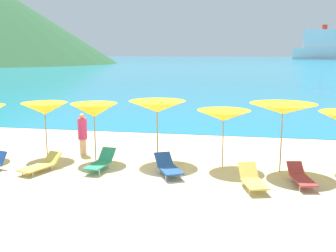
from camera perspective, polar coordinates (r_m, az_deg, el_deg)
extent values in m
cube|color=beige|center=(21.29, 2.18, -0.96)|extent=(50.00, 100.00, 0.30)
cube|color=teal|center=(239.52, 10.24, 9.28)|extent=(650.00, 440.00, 0.02)
cylinder|color=#9E7F59|center=(16.28, -17.03, -0.76)|extent=(0.04, 0.04, 2.04)
cone|color=yellow|center=(16.13, -17.20, 2.39)|extent=(1.78, 1.78, 0.46)
sphere|color=#9E7F59|center=(16.11, -17.23, 2.90)|extent=(0.07, 0.07, 0.07)
cylinder|color=#9E7F59|center=(15.33, -10.40, -1.10)|extent=(0.05, 0.05, 2.06)
cone|color=yellow|center=(15.18, -10.52, 2.25)|extent=(1.80, 1.80, 0.51)
sphere|color=#9E7F59|center=(15.15, -10.54, 2.84)|extent=(0.07, 0.07, 0.07)
cylinder|color=#9E7F59|center=(14.90, -1.53, -0.99)|extent=(0.05, 0.05, 2.20)
cone|color=yellow|center=(14.73, -1.55, 2.80)|extent=(2.29, 2.29, 0.42)
sphere|color=#9E7F59|center=(14.72, -1.55, 3.33)|extent=(0.07, 0.07, 0.07)
cylinder|color=#9E7F59|center=(14.35, 7.86, -2.01)|extent=(0.04, 0.04, 1.97)
cone|color=yellow|center=(14.19, 7.95, 1.49)|extent=(2.06, 2.06, 0.38)
sphere|color=#9E7F59|center=(14.17, 7.96, 2.00)|extent=(0.07, 0.07, 0.07)
cylinder|color=#9E7F59|center=(14.14, 15.88, -1.84)|extent=(0.04, 0.04, 2.28)
cone|color=yellow|center=(13.97, 16.10, 2.38)|extent=(2.43, 2.43, 0.36)
sphere|color=#9E7F59|center=(13.95, 16.12, 2.87)|extent=(0.07, 0.07, 0.07)
cube|color=#D8BF4C|center=(14.42, -18.34, -5.66)|extent=(0.94, 1.33, 0.05)
cube|color=#D8BF4C|center=(14.90, -16.15, -4.34)|extent=(0.67, 0.57, 0.38)
cylinder|color=silver|center=(14.39, -20.13, -6.24)|extent=(0.04, 0.04, 0.16)
cylinder|color=silver|center=(14.02, -18.75, -6.59)|extent=(0.04, 0.04, 0.16)
cylinder|color=silver|center=(14.93, -17.68, -5.50)|extent=(0.04, 0.04, 0.16)
cylinder|color=silver|center=(14.57, -16.30, -5.81)|extent=(0.04, 0.04, 0.16)
cube|color=#D8BF4C|center=(12.21, 12.29, -8.09)|extent=(0.86, 1.17, 0.05)
cube|color=#D8BF4C|center=(12.80, 11.37, -6.22)|extent=(0.66, 0.57, 0.44)
cylinder|color=silver|center=(11.89, 11.55, -9.20)|extent=(0.04, 0.04, 0.20)
cylinder|color=silver|center=(12.04, 13.88, -9.05)|extent=(0.04, 0.04, 0.20)
cylinder|color=silver|center=(12.55, 10.60, -8.10)|extent=(0.04, 0.04, 0.20)
cylinder|color=silver|center=(12.69, 12.81, -7.98)|extent=(0.04, 0.04, 0.20)
cube|color=#268C66|center=(13.96, -10.03, -5.55)|extent=(0.66, 1.17, 0.05)
cube|color=#268C66|center=(14.58, -8.69, -4.02)|extent=(0.57, 0.51, 0.44)
cylinder|color=silver|center=(13.81, -11.54, -6.37)|extent=(0.04, 0.04, 0.22)
cylinder|color=silver|center=(13.60, -9.79, -6.57)|extent=(0.04, 0.04, 0.22)
cylinder|color=silver|center=(14.48, -10.07, -5.53)|extent=(0.04, 0.04, 0.22)
cylinder|color=silver|center=(14.28, -8.38, -5.71)|extent=(0.04, 0.04, 0.22)
cube|color=#1E478C|center=(13.20, 0.33, -6.31)|extent=(1.05, 1.26, 0.05)
cube|color=#1E478C|center=(13.88, -0.64, -4.72)|extent=(0.74, 0.71, 0.39)
cylinder|color=silver|center=(12.85, -0.31, -7.41)|extent=(0.04, 0.04, 0.22)
cylinder|color=silver|center=(13.00, 1.87, -7.21)|extent=(0.04, 0.04, 0.22)
cylinder|color=silver|center=(13.57, -1.25, -6.45)|extent=(0.04, 0.04, 0.22)
cylinder|color=silver|center=(13.71, 0.82, -6.27)|extent=(0.04, 0.04, 0.22)
cube|color=#A53333|center=(12.97, 18.76, -7.34)|extent=(0.74, 1.29, 0.05)
cube|color=#A53333|center=(13.65, 17.74, -5.70)|extent=(0.56, 0.49, 0.36)
cylinder|color=silver|center=(12.59, 18.32, -8.43)|extent=(0.04, 0.04, 0.19)
cylinder|color=silver|center=(12.73, 20.23, -8.33)|extent=(0.04, 0.04, 0.19)
cylinder|color=silver|center=(13.36, 17.19, -7.27)|extent=(0.04, 0.04, 0.19)
cylinder|color=silver|center=(13.49, 19.00, -7.20)|extent=(0.04, 0.04, 0.19)
cylinder|color=#DBAA84|center=(16.43, -12.04, -2.92)|extent=(0.27, 0.27, 0.64)
cylinder|color=#D83372|center=(16.28, -12.14, -0.39)|extent=(0.36, 0.36, 0.84)
sphere|color=#DBAA84|center=(16.19, -12.21, 1.39)|extent=(0.21, 0.21, 0.21)
cube|color=white|center=(280.64, 22.53, 9.54)|extent=(50.19, 20.22, 7.13)
cube|color=white|center=(280.78, 22.66, 11.44)|extent=(37.79, 15.83, 11.58)
cylinder|color=red|center=(281.31, 21.49, 13.01)|extent=(3.39, 3.39, 3.00)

